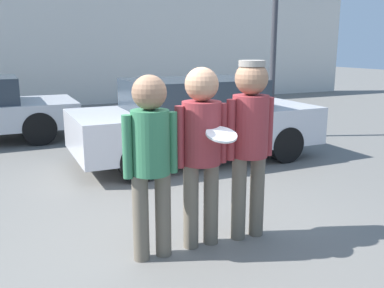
{
  "coord_description": "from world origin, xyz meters",
  "views": [
    {
      "loc": [
        -1.57,
        -3.8,
        1.96
      ],
      "look_at": [
        0.17,
        -0.0,
        1.0
      ],
      "focal_mm": 40.0,
      "sensor_mm": 36.0,
      "label": 1
    }
  ],
  "objects_px": {
    "person_middle_with_frisbee": "(202,141)",
    "person_right": "(250,132)",
    "person_left": "(151,152)",
    "parked_car_near": "(196,119)"
  },
  "relations": [
    {
      "from": "person_left",
      "to": "parked_car_near",
      "type": "height_order",
      "value": "person_left"
    },
    {
      "from": "person_left",
      "to": "person_middle_with_frisbee",
      "type": "relative_size",
      "value": 0.97
    },
    {
      "from": "person_middle_with_frisbee",
      "to": "person_right",
      "type": "distance_m",
      "value": 0.53
    },
    {
      "from": "person_right",
      "to": "parked_car_near",
      "type": "height_order",
      "value": "person_right"
    },
    {
      "from": "parked_car_near",
      "to": "person_right",
      "type": "bearing_deg",
      "value": -105.15
    },
    {
      "from": "person_left",
      "to": "person_middle_with_frisbee",
      "type": "height_order",
      "value": "person_middle_with_frisbee"
    },
    {
      "from": "person_left",
      "to": "person_middle_with_frisbee",
      "type": "bearing_deg",
      "value": 4.08
    },
    {
      "from": "person_middle_with_frisbee",
      "to": "parked_car_near",
      "type": "xyz_separation_m",
      "value": [
        1.35,
        3.03,
        -0.36
      ]
    },
    {
      "from": "person_left",
      "to": "person_middle_with_frisbee",
      "type": "xyz_separation_m",
      "value": [
        0.53,
        0.04,
        0.05
      ]
    },
    {
      "from": "person_middle_with_frisbee",
      "to": "parked_car_near",
      "type": "relative_size",
      "value": 0.42
    }
  ]
}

